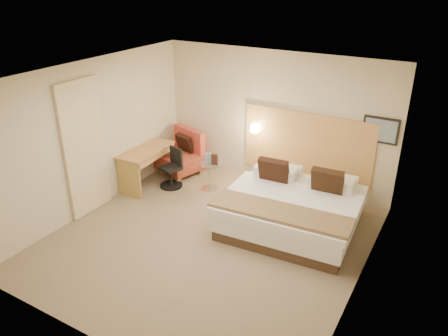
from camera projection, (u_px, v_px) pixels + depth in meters
The scene contains 20 objects.
floor at pixel (209, 240), 7.21m from camera, with size 4.80×5.00×0.02m, color #7E6C55.
ceiling at pixel (206, 76), 6.07m from camera, with size 4.80×5.00×0.02m, color white.
wall_back at pixel (275, 119), 8.61m from camera, with size 4.80×0.02×2.70m, color beige.
wall_front at pixel (83, 248), 4.66m from camera, with size 4.80×0.02×2.70m, color beige.
wall_left at pixel (92, 137), 7.73m from camera, with size 0.02×5.00×2.70m, color beige.
wall_right at pixel (368, 204), 5.54m from camera, with size 0.02×5.00×2.70m, color beige.
headboard_panel at pixel (306, 145), 8.43m from camera, with size 2.60×0.04×1.30m, color tan.
art_frame at pixel (381, 130), 7.61m from camera, with size 0.62×0.03×0.47m, color black.
art_canvas at pixel (380, 130), 7.59m from camera, with size 0.54×0.01×0.39m, color gray.
lamp_arm at pixel (256, 127), 8.78m from camera, with size 0.02×0.02×0.12m, color silver.
lamp_shade at pixel (255, 128), 8.74m from camera, with size 0.15×0.15×0.15m, color #FFEDC6.
curtain at pixel (85, 149), 7.57m from camera, with size 0.06×0.90×2.42m, color beige.
bottle_a at pixel (206, 158), 8.61m from camera, with size 0.06×0.06×0.20m, color #8EB1DC.
bottle_b at pixel (210, 158), 8.62m from camera, with size 0.06×0.06×0.20m, color #84B3CC.
menu_folder at pixel (215, 159), 8.53m from camera, with size 0.13×0.05×0.22m, color #3A2117.
bed at pixel (293, 208), 7.46m from camera, with size 2.30×2.26×1.07m.
lounge_chair at pixel (181, 156), 9.43m from camera, with size 1.07×0.99×0.94m.
side_table at pixel (210, 175), 8.72m from camera, with size 0.61×0.61×0.56m.
desk at pixel (147, 157), 8.75m from camera, with size 0.65×1.29×0.79m.
desk_chair at pixel (172, 171), 8.82m from camera, with size 0.56×0.56×0.80m.
Camera 1 is at (3.24, -5.11, 4.08)m, focal length 35.00 mm.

